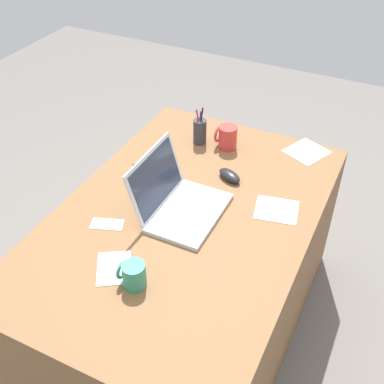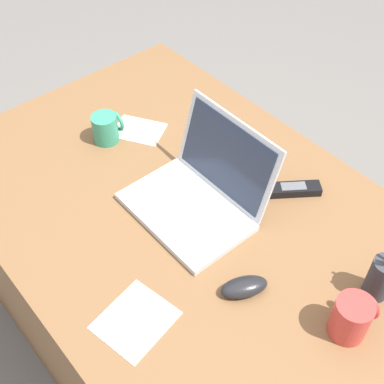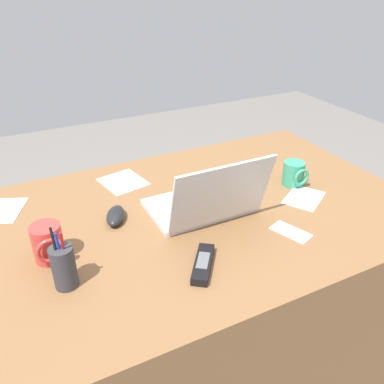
{
  "view_description": "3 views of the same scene",
  "coord_description": "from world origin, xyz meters",
  "px_view_note": "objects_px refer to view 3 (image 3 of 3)",
  "views": [
    {
      "loc": [
        -1.25,
        -0.64,
        1.95
      ],
      "look_at": [
        0.03,
        -0.01,
        0.8
      ],
      "focal_mm": 45.36,
      "sensor_mm": 36.0,
      "label": 1
    },
    {
      "loc": [
        0.71,
        -0.59,
        1.76
      ],
      "look_at": [
        0.02,
        -0.0,
        0.79
      ],
      "focal_mm": 48.08,
      "sensor_mm": 36.0,
      "label": 2
    },
    {
      "loc": [
        0.55,
        1.01,
        1.43
      ],
      "look_at": [
        0.03,
        -0.03,
        0.77
      ],
      "focal_mm": 37.43,
      "sensor_mm": 36.0,
      "label": 3
    }
  ],
  "objects_px": {
    "cordless_phone": "(203,264)",
    "pen_holder": "(64,267)",
    "coffee_mug_tall": "(294,174)",
    "computer_mouse": "(115,216)",
    "laptop": "(206,202)",
    "coffee_mug_white": "(48,243)"
  },
  "relations": [
    {
      "from": "computer_mouse",
      "to": "pen_holder",
      "type": "relative_size",
      "value": 0.64
    },
    {
      "from": "cordless_phone",
      "to": "laptop",
      "type": "bearing_deg",
      "value": -120.04
    },
    {
      "from": "coffee_mug_white",
      "to": "coffee_mug_tall",
      "type": "relative_size",
      "value": 1.2
    },
    {
      "from": "coffee_mug_tall",
      "to": "laptop",
      "type": "bearing_deg",
      "value": 5.15
    },
    {
      "from": "coffee_mug_tall",
      "to": "cordless_phone",
      "type": "relative_size",
      "value": 0.6
    },
    {
      "from": "laptop",
      "to": "coffee_mug_white",
      "type": "height_order",
      "value": "laptop"
    },
    {
      "from": "coffee_mug_white",
      "to": "cordless_phone",
      "type": "height_order",
      "value": "coffee_mug_white"
    },
    {
      "from": "laptop",
      "to": "coffee_mug_tall",
      "type": "height_order",
      "value": "laptop"
    },
    {
      "from": "laptop",
      "to": "coffee_mug_white",
      "type": "bearing_deg",
      "value": 0.88
    },
    {
      "from": "computer_mouse",
      "to": "coffee_mug_tall",
      "type": "xyz_separation_m",
      "value": [
        -0.67,
        0.06,
        0.03
      ]
    },
    {
      "from": "computer_mouse",
      "to": "cordless_phone",
      "type": "relative_size",
      "value": 0.76
    },
    {
      "from": "laptop",
      "to": "computer_mouse",
      "type": "height_order",
      "value": "laptop"
    },
    {
      "from": "coffee_mug_tall",
      "to": "pen_holder",
      "type": "xyz_separation_m",
      "value": [
        0.87,
        0.17,
        0.02
      ]
    },
    {
      "from": "cordless_phone",
      "to": "pen_holder",
      "type": "height_order",
      "value": "pen_holder"
    },
    {
      "from": "laptop",
      "to": "pen_holder",
      "type": "bearing_deg",
      "value": 15.81
    },
    {
      "from": "laptop",
      "to": "pen_holder",
      "type": "height_order",
      "value": "laptop"
    },
    {
      "from": "laptop",
      "to": "coffee_mug_tall",
      "type": "xyz_separation_m",
      "value": [
        -0.39,
        -0.04,
        -0.0
      ]
    },
    {
      "from": "laptop",
      "to": "pen_holder",
      "type": "relative_size",
      "value": 1.9
    },
    {
      "from": "computer_mouse",
      "to": "cordless_phone",
      "type": "height_order",
      "value": "computer_mouse"
    },
    {
      "from": "coffee_mug_tall",
      "to": "cordless_phone",
      "type": "distance_m",
      "value": 0.59
    },
    {
      "from": "pen_holder",
      "to": "cordless_phone",
      "type": "bearing_deg",
      "value": 164.43
    },
    {
      "from": "cordless_phone",
      "to": "pen_holder",
      "type": "relative_size",
      "value": 0.84
    }
  ]
}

